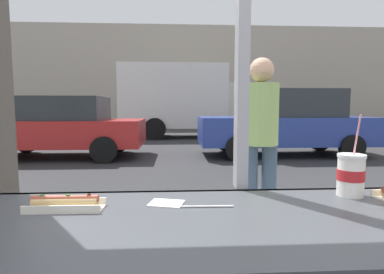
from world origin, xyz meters
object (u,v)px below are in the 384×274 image
Objects in this scene: hotdog_tray_near at (65,203)px; parked_car_blue at (286,123)px; soda_cup_left at (351,174)px; box_truck at (189,99)px; parked_car_red at (61,126)px; pedestrian at (260,135)px.

parked_car_blue reaches higher than hotdog_tray_near.
soda_cup_left is 1.25× the size of hotdog_tray_near.
box_truck is (-2.43, 5.38, 0.78)m from parked_car_blue.
box_truck is (3.64, 5.38, 0.86)m from parked_car_red.
box_truck is at bearing 114.26° from parked_car_blue.
soda_cup_left is at bearing -62.41° from parked_car_red.
parked_car_blue is (6.06, 0.00, 0.08)m from parked_car_red.
parked_car_red is 2.64× the size of pedestrian.
parked_car_red is (-3.70, 7.09, -0.23)m from soda_cup_left.
hotdog_tray_near is 0.06× the size of parked_car_red.
parked_car_blue is at bearing -65.74° from box_truck.
pedestrian is (-2.27, -5.47, 0.17)m from parked_car_blue.
parked_car_red is (-2.64, 7.20, -0.17)m from hotdog_tray_near.
parked_car_blue is 0.74× the size of box_truck.
pedestrian is at bearing -55.26° from parked_car_red.
parked_car_blue is at bearing 67.50° from pedestrian.
box_truck reaches higher than hotdog_tray_near.
parked_car_blue is 2.85× the size of pedestrian.
soda_cup_left is at bearing 5.74° from hotdog_tray_near.
parked_car_red reaches higher than hotdog_tray_near.
box_truck is 3.86× the size of pedestrian.
hotdog_tray_near is at bearing -69.88° from parked_car_red.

